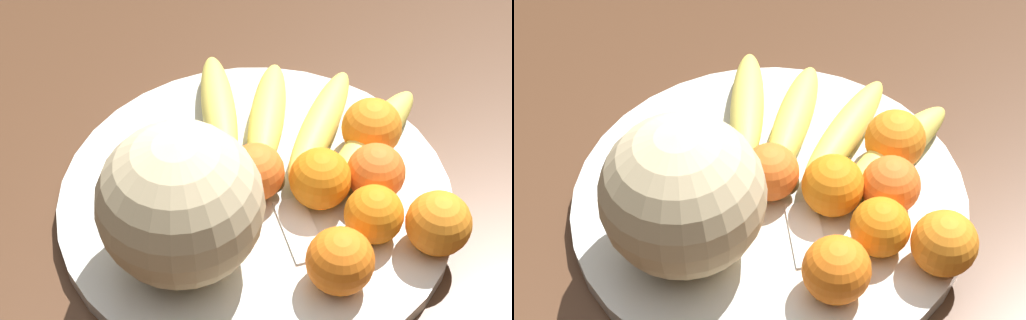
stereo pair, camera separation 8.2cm
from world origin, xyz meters
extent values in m
cube|color=#4C301E|center=(0.00, 0.00, 0.75)|extent=(1.31, 1.01, 0.04)
cube|color=#4C301E|center=(0.57, -0.42, 0.37)|extent=(0.07, 0.07, 0.73)
cylinder|color=silver|center=(-0.02, 0.01, 0.78)|extent=(0.40, 0.40, 0.02)
torus|color=navy|center=(-0.02, 0.01, 0.79)|extent=(0.40, 0.40, 0.01)
sphere|color=beige|center=(-0.06, 0.11, 0.87)|extent=(0.15, 0.15, 0.15)
sphere|color=#473819|center=(-0.02, 0.00, 0.81)|extent=(0.03, 0.03, 0.03)
ellipsoid|color=#E5D156|center=(-0.02, -0.12, 0.81)|extent=(0.11, 0.17, 0.04)
ellipsoid|color=#E5D156|center=(0.02, -0.08, 0.81)|extent=(0.15, 0.16, 0.04)
ellipsoid|color=#E5D156|center=(0.06, -0.04, 0.81)|extent=(0.16, 0.13, 0.04)
ellipsoid|color=#E5D156|center=(0.09, 0.00, 0.81)|extent=(0.18, 0.10, 0.04)
sphere|color=orange|center=(-0.15, -0.10, 0.82)|extent=(0.06, 0.06, 0.06)
sphere|color=orange|center=(-0.07, -0.09, 0.82)|extent=(0.06, 0.06, 0.06)
sphere|color=orange|center=(-0.15, 0.00, 0.82)|extent=(0.06, 0.06, 0.06)
sphere|color=orange|center=(-0.05, -0.04, 0.82)|extent=(0.06, 0.06, 0.06)
sphere|color=orange|center=(-0.01, 0.01, 0.82)|extent=(0.06, 0.06, 0.06)
sphere|color=orange|center=(-0.02, -0.12, 0.82)|extent=(0.06, 0.06, 0.06)
sphere|color=orange|center=(-0.12, -0.06, 0.82)|extent=(0.06, 0.06, 0.06)
cube|color=white|center=(-0.08, 0.00, 0.79)|extent=(0.08, 0.05, 0.00)
camera|label=1|loc=(-0.52, 0.29, 1.43)|focal=60.00mm
camera|label=2|loc=(-0.55, 0.21, 1.43)|focal=60.00mm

